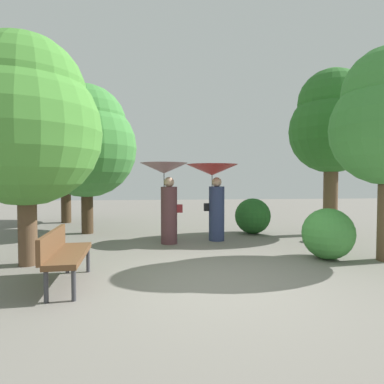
% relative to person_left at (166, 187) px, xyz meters
% --- Properties ---
extents(ground_plane, '(40.00, 40.00, 0.00)m').
position_rel_person_left_xyz_m(ground_plane, '(0.69, -3.22, -1.41)').
color(ground_plane, slate).
extents(person_left, '(1.17, 1.17, 1.99)m').
position_rel_person_left_xyz_m(person_left, '(0.00, 0.00, 0.00)').
color(person_left, '#563338').
rests_on(person_left, ground).
extents(person_right, '(1.34, 1.34, 1.97)m').
position_rel_person_left_xyz_m(person_right, '(1.23, 0.28, 0.08)').
color(person_right, navy).
rests_on(person_right, ground).
extents(park_bench, '(0.60, 1.53, 0.83)m').
position_rel_person_left_xyz_m(park_bench, '(-1.59, -3.01, -0.90)').
color(park_bench, '#38383D').
rests_on(park_bench, ground).
extents(tree_near_left, '(2.89, 2.89, 4.32)m').
position_rel_person_left_xyz_m(tree_near_left, '(-2.27, 1.73, 1.31)').
color(tree_near_left, '#42301E').
rests_on(tree_near_left, ground).
extents(tree_mid_left, '(2.97, 2.97, 4.49)m').
position_rel_person_left_xyz_m(tree_mid_left, '(-3.55, 4.19, 1.42)').
color(tree_mid_left, '#42301E').
rests_on(tree_mid_left, ground).
extents(tree_mid_right, '(2.38, 2.38, 4.70)m').
position_rel_person_left_xyz_m(tree_mid_right, '(4.72, 0.84, 1.79)').
color(tree_mid_right, brown).
rests_on(tree_mid_right, ground).
extents(tree_far_back, '(2.74, 2.74, 4.22)m').
position_rel_person_left_xyz_m(tree_far_back, '(-2.60, -1.74, 1.27)').
color(tree_far_back, brown).
rests_on(tree_far_back, ground).
extents(bush_path_left, '(1.03, 1.03, 1.03)m').
position_rel_person_left_xyz_m(bush_path_left, '(2.54, 1.19, -0.89)').
color(bush_path_left, '#235B23').
rests_on(bush_path_left, ground).
extents(bush_path_right, '(0.51, 0.51, 0.51)m').
position_rel_person_left_xyz_m(bush_path_right, '(4.03, -0.15, -1.16)').
color(bush_path_right, '#428C3D').
rests_on(bush_path_right, ground).
extents(bush_behind_bench, '(1.02, 1.02, 1.02)m').
position_rel_person_left_xyz_m(bush_behind_bench, '(3.18, -1.87, -0.90)').
color(bush_behind_bench, '#428C3D').
rests_on(bush_behind_bench, ground).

